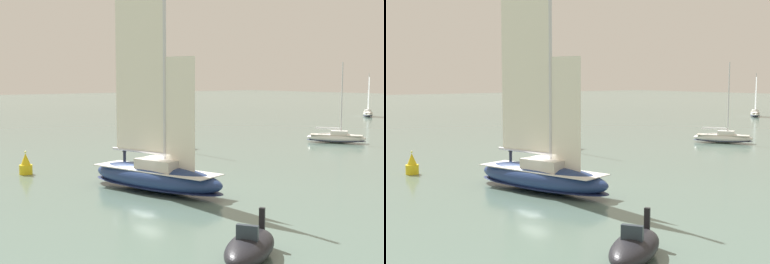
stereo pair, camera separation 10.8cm
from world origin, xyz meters
The scene contains 7 objects.
ground_plane centered at (0.00, 0.00, 0.00)m, with size 400.00×400.00×0.00m, color slate.
sailboat_main centered at (0.02, 0.00, 1.14)m, with size 10.94×5.49×14.48m.
sailboat_moored_near_marina centered at (-14.17, 12.03, 0.63)m, with size 5.09×6.66×9.19m.
sailboat_moored_mid_channel centered at (-8.92, 30.41, 0.61)m, with size 6.47×5.12×9.01m.
sailboat_moored_outer_mooring centered at (-30.92, 68.89, 0.71)m, with size 4.94×5.69×8.16m.
motor_tender centered at (13.36, -4.38, 0.54)m, with size 3.79×4.64×1.68m.
channel_buoy centered at (-10.97, -4.47, 0.70)m, with size 0.97×0.97×1.78m.
Camera 2 is at (28.48, -18.86, 7.32)m, focal length 50.00 mm.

